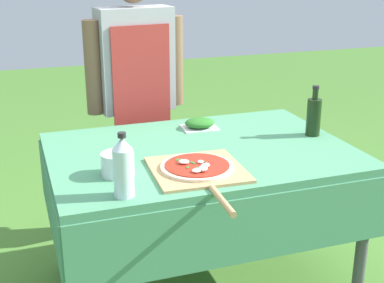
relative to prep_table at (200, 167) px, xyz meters
name	(u,v)px	position (x,y,z in m)	size (l,w,h in m)	color
prep_table	(200,167)	(0.00, 0.00, 0.00)	(1.37, 0.96, 0.74)	#478960
person_cook	(136,86)	(-0.12, 0.71, 0.24)	(0.56, 0.22, 1.51)	#4C4C51
pizza_on_peel	(198,169)	(-0.10, -0.26, 0.10)	(0.38, 0.61, 0.05)	tan
oil_bottle	(314,116)	(0.58, 0.01, 0.19)	(0.07, 0.07, 0.25)	black
water_bottle	(123,167)	(-0.43, -0.38, 0.21)	(0.08, 0.08, 0.24)	silver
herb_container	(200,124)	(0.10, 0.29, 0.12)	(0.19, 0.16, 0.05)	silver
mixing_tub	(118,164)	(-0.42, -0.18, 0.14)	(0.13, 0.13, 0.09)	silver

